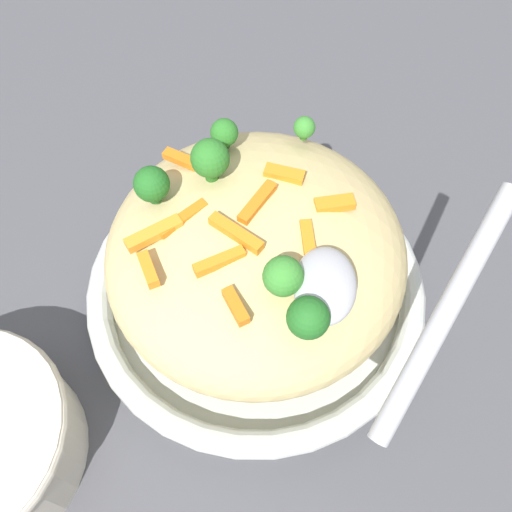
% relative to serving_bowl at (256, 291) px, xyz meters
% --- Properties ---
extents(ground_plane, '(2.40, 2.40, 0.00)m').
position_rel_serving_bowl_xyz_m(ground_plane, '(0.00, 0.00, -0.03)').
color(ground_plane, '#4C4C51').
extents(serving_bowl, '(0.28, 0.28, 0.05)m').
position_rel_serving_bowl_xyz_m(serving_bowl, '(0.00, 0.00, 0.00)').
color(serving_bowl, silver).
rests_on(serving_bowl, ground_plane).
extents(pasta_mound, '(0.23, 0.23, 0.09)m').
position_rel_serving_bowl_xyz_m(pasta_mound, '(0.00, 0.00, 0.06)').
color(pasta_mound, '#D1BA7A').
rests_on(pasta_mound, serving_bowl).
extents(carrot_piece_0, '(0.04, 0.02, 0.01)m').
position_rel_serving_bowl_xyz_m(carrot_piece_0, '(-0.01, 0.00, 0.11)').
color(carrot_piece_0, orange).
rests_on(carrot_piece_0, pasta_mound).
extents(carrot_piece_1, '(0.02, 0.03, 0.01)m').
position_rel_serving_bowl_xyz_m(carrot_piece_1, '(-0.04, 0.02, 0.11)').
color(carrot_piece_1, orange).
rests_on(carrot_piece_1, pasta_mound).
extents(carrot_piece_2, '(0.02, 0.03, 0.01)m').
position_rel_serving_bowl_xyz_m(carrot_piece_2, '(-0.02, 0.05, 0.11)').
color(carrot_piece_2, orange).
rests_on(carrot_piece_2, pasta_mound).
extents(carrot_piece_3, '(0.04, 0.03, 0.01)m').
position_rel_serving_bowl_xyz_m(carrot_piece_3, '(0.01, -0.05, 0.11)').
color(carrot_piece_3, orange).
rests_on(carrot_piece_3, pasta_mound).
extents(carrot_piece_4, '(0.03, 0.04, 0.01)m').
position_rel_serving_bowl_xyz_m(carrot_piece_4, '(0.02, -0.01, 0.11)').
color(carrot_piece_4, orange).
rests_on(carrot_piece_4, pasta_mound).
extents(carrot_piece_5, '(0.03, 0.03, 0.01)m').
position_rel_serving_bowl_xyz_m(carrot_piece_5, '(0.04, -0.02, 0.11)').
color(carrot_piece_5, orange).
rests_on(carrot_piece_5, pasta_mound).
extents(carrot_piece_6, '(0.02, 0.03, 0.01)m').
position_rel_serving_bowl_xyz_m(carrot_piece_6, '(-0.05, -0.06, 0.11)').
color(carrot_piece_6, orange).
rests_on(carrot_piece_6, pasta_mound).
extents(carrot_piece_7, '(0.03, 0.02, 0.01)m').
position_rel_serving_bowl_xyz_m(carrot_piece_7, '(0.05, -0.07, 0.11)').
color(carrot_piece_7, orange).
rests_on(carrot_piece_7, pasta_mound).
extents(carrot_piece_8, '(0.03, 0.02, 0.01)m').
position_rel_serving_bowl_xyz_m(carrot_piece_8, '(0.07, -0.01, 0.11)').
color(carrot_piece_8, orange).
rests_on(carrot_piece_8, pasta_mound).
extents(carrot_piece_9, '(0.03, 0.04, 0.01)m').
position_rel_serving_bowl_xyz_m(carrot_piece_9, '(0.02, -0.07, 0.11)').
color(carrot_piece_9, orange).
rests_on(carrot_piece_9, pasta_mound).
extents(carrot_piece_10, '(0.04, 0.01, 0.01)m').
position_rel_serving_bowl_xyz_m(carrot_piece_10, '(0.02, 0.04, 0.11)').
color(carrot_piece_10, orange).
rests_on(carrot_piece_10, pasta_mound).
extents(broccoli_floret_0, '(0.03, 0.03, 0.03)m').
position_rel_serving_bowl_xyz_m(broccoli_floret_0, '(0.05, 0.02, 0.12)').
color(broccoli_floret_0, '#377928').
rests_on(broccoli_floret_0, pasta_mound).
extents(broccoli_floret_1, '(0.03, 0.03, 0.04)m').
position_rel_serving_bowl_xyz_m(broccoli_floret_1, '(-0.03, -0.04, 0.13)').
color(broccoli_floret_1, '#296820').
rests_on(broccoli_floret_1, pasta_mound).
extents(broccoli_floret_2, '(0.02, 0.02, 0.02)m').
position_rel_serving_bowl_xyz_m(broccoli_floret_2, '(-0.07, -0.03, 0.12)').
color(broccoli_floret_2, '#296820').
rests_on(broccoli_floret_2, pasta_mound).
extents(broccoli_floret_3, '(0.03, 0.03, 0.03)m').
position_rel_serving_bowl_xyz_m(broccoli_floret_3, '(-0.01, -0.07, 0.12)').
color(broccoli_floret_3, '#205B1C').
rests_on(broccoli_floret_3, pasta_mound).
extents(broccoli_floret_4, '(0.03, 0.03, 0.03)m').
position_rel_serving_bowl_xyz_m(broccoli_floret_4, '(0.08, 0.04, 0.12)').
color(broccoli_floret_4, '#205B1C').
rests_on(broccoli_floret_4, pasta_mound).
extents(broccoli_floret_5, '(0.02, 0.02, 0.02)m').
position_rel_serving_bowl_xyz_m(broccoli_floret_5, '(-0.08, 0.03, 0.11)').
color(broccoli_floret_5, '#377928').
rests_on(broccoli_floret_5, pasta_mound).
extents(serving_spoon, '(0.13, 0.12, 0.08)m').
position_rel_serving_bowl_xyz_m(serving_spoon, '(0.06, 0.07, 0.13)').
color(serving_spoon, '#B7B7BC').
rests_on(serving_spoon, pasta_mound).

